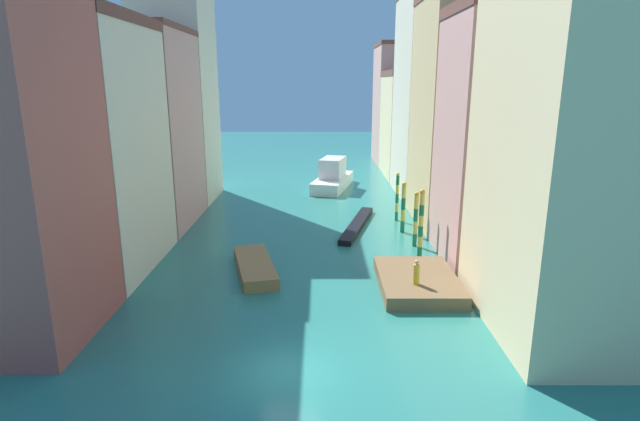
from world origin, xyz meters
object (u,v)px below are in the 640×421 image
mooring_pole_0 (421,223)px  mooring_pole_3 (397,196)px  mooring_pole_1 (415,218)px  vaporetto_white (332,177)px  person_on_dock (416,273)px  mooring_pole_2 (403,207)px  motorboat_0 (255,267)px  waterfront_dock (417,281)px  gondola_black (357,225)px

mooring_pole_0 → mooring_pole_3: size_ratio=1.13×
mooring_pole_1 → vaporetto_white: 21.12m
person_on_dock → mooring_pole_2: (1.22, 12.27, 0.68)m
mooring_pole_2 → vaporetto_white: bearing=106.8°
person_on_dock → mooring_pole_0: 6.73m
mooring_pole_2 → motorboat_0: size_ratio=0.59×
mooring_pole_0 → vaporetto_white: (-5.37, 22.73, -1.16)m
waterfront_dock → person_on_dock: size_ratio=4.60×
vaporetto_white → waterfront_dock: bearing=-81.4°
mooring_pole_0 → mooring_pole_1: size_ratio=1.17×
mooring_pole_2 → gondola_black: (-3.49, 1.40, -1.87)m
mooring_pole_0 → motorboat_0: size_ratio=0.68×
waterfront_dock → mooring_pole_2: mooring_pole_2 is taller
mooring_pole_0 → gondola_black: (-3.73, 7.18, -2.20)m
mooring_pole_1 → mooring_pole_2: (-0.34, 3.43, 0.01)m
motorboat_0 → person_on_dock: bearing=-21.4°
mooring_pole_3 → mooring_pole_1: bearing=-87.5°
mooring_pole_2 → motorboat_0: mooring_pole_2 is taller
mooring_pole_3 → gondola_black: size_ratio=0.41×
mooring_pole_3 → mooring_pole_0: bearing=-88.7°
mooring_pole_0 → mooring_pole_2: size_ratio=1.16×
person_on_dock → mooring_pole_3: size_ratio=0.33×
mooring_pole_1 → motorboat_0: size_ratio=0.59×
person_on_dock → motorboat_0: bearing=158.6°
mooring_pole_2 → gondola_black: bearing=158.2°
waterfront_dock → mooring_pole_2: bearing=85.4°
motorboat_0 → mooring_pole_3: bearing=48.5°
waterfront_dock → motorboat_0: 10.05m
person_on_dock → mooring_pole_0: mooring_pole_0 is taller
waterfront_dock → person_on_dock: 1.67m
waterfront_dock → mooring_pole_3: bearing=86.4°
waterfront_dock → mooring_pole_2: 11.17m
mooring_pole_1 → gondola_black: 6.44m
person_on_dock → vaporetto_white: (-3.90, 29.22, -0.15)m
mooring_pole_1 → mooring_pole_3: bearing=92.5°
mooring_pole_3 → motorboat_0: 16.20m
gondola_black → person_on_dock: bearing=-80.6°
mooring_pole_0 → motorboat_0: mooring_pole_0 is taller
person_on_dock → gondola_black: person_on_dock is taller
vaporetto_white → motorboat_0: 26.14m
vaporetto_white → mooring_pole_0: bearing=-76.7°
waterfront_dock → mooring_pole_3: (0.92, 14.46, 1.76)m
mooring_pole_3 → vaporetto_white: 14.47m
waterfront_dock → mooring_pole_0: (1.13, 5.22, 2.04)m
vaporetto_white → mooring_pole_1: bearing=-75.0°
person_on_dock → mooring_pole_0: bearing=77.2°
vaporetto_white → mooring_pole_2: bearing=-73.2°
mooring_pole_0 → mooring_pole_3: mooring_pole_0 is taller
mooring_pole_2 → gondola_black: 4.20m
mooring_pole_2 → mooring_pole_3: mooring_pole_3 is taller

